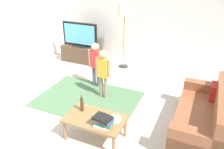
{
  "coord_description": "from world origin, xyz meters",
  "views": [
    {
      "loc": [
        1.74,
        -3.32,
        2.72
      ],
      "look_at": [
        0.0,
        0.6,
        0.65
      ],
      "focal_mm": 36.8,
      "sensor_mm": 36.0,
      "label": 1
    }
  ],
  "objects_px": {
    "tv_stand": "(81,54)",
    "tv_remote": "(101,114)",
    "child_near_tv": "(96,61)",
    "floor_lamp": "(124,13)",
    "bottle": "(82,104)",
    "book_stack": "(103,121)",
    "couch": "(205,119)",
    "child_center": "(103,70)",
    "coffee_table": "(95,120)",
    "plate": "(115,119)",
    "tv": "(80,35)"
  },
  "relations": [
    {
      "from": "couch",
      "to": "tv_remote",
      "type": "bearing_deg",
      "value": -154.17
    },
    {
      "from": "tv",
      "to": "plate",
      "type": "height_order",
      "value": "tv"
    },
    {
      "from": "tv_stand",
      "to": "couch",
      "type": "distance_m",
      "value": 4.17
    },
    {
      "from": "couch",
      "to": "child_center",
      "type": "distance_m",
      "value": 2.21
    },
    {
      "from": "tv_stand",
      "to": "tv_remote",
      "type": "bearing_deg",
      "value": -53.57
    },
    {
      "from": "book_stack",
      "to": "plate",
      "type": "relative_size",
      "value": 1.43
    },
    {
      "from": "child_center",
      "to": "coffee_table",
      "type": "bearing_deg",
      "value": -69.93
    },
    {
      "from": "coffee_table",
      "to": "plate",
      "type": "relative_size",
      "value": 4.55
    },
    {
      "from": "tv",
      "to": "couch",
      "type": "xyz_separation_m",
      "value": [
        3.67,
        -1.96,
        -0.56
      ]
    },
    {
      "from": "tv_stand",
      "to": "tv_remote",
      "type": "relative_size",
      "value": 7.06
    },
    {
      "from": "child_near_tv",
      "to": "tv_remote",
      "type": "distance_m",
      "value": 1.83
    },
    {
      "from": "tv_stand",
      "to": "couch",
      "type": "xyz_separation_m",
      "value": [
        3.67,
        -1.99,
        0.05
      ]
    },
    {
      "from": "tv_stand",
      "to": "child_near_tv",
      "type": "relative_size",
      "value": 1.09
    },
    {
      "from": "book_stack",
      "to": "child_center",
      "type": "bearing_deg",
      "value": 116.0
    },
    {
      "from": "floor_lamp",
      "to": "child_center",
      "type": "relative_size",
      "value": 1.6
    },
    {
      "from": "child_center",
      "to": "plate",
      "type": "xyz_separation_m",
      "value": [
        0.79,
        -1.19,
        -0.24
      ]
    },
    {
      "from": "book_stack",
      "to": "bottle",
      "type": "height_order",
      "value": "bottle"
    },
    {
      "from": "tv",
      "to": "child_near_tv",
      "type": "xyz_separation_m",
      "value": [
        1.13,
        -1.18,
        -0.19
      ]
    },
    {
      "from": "child_near_tv",
      "to": "tv_remote",
      "type": "height_order",
      "value": "child_near_tv"
    },
    {
      "from": "couch",
      "to": "floor_lamp",
      "type": "bearing_deg",
      "value": 137.77
    },
    {
      "from": "coffee_table",
      "to": "tv_remote",
      "type": "height_order",
      "value": "tv_remote"
    },
    {
      "from": "tv_stand",
      "to": "coffee_table",
      "type": "height_order",
      "value": "tv_stand"
    },
    {
      "from": "couch",
      "to": "child_near_tv",
      "type": "distance_m",
      "value": 2.68
    },
    {
      "from": "coffee_table",
      "to": "book_stack",
      "type": "bearing_deg",
      "value": -29.48
    },
    {
      "from": "couch",
      "to": "tv_remote",
      "type": "relative_size",
      "value": 10.59
    },
    {
      "from": "couch",
      "to": "book_stack",
      "type": "xyz_separation_m",
      "value": [
        -1.46,
        -1.03,
        0.22
      ]
    },
    {
      "from": "book_stack",
      "to": "plate",
      "type": "height_order",
      "value": "book_stack"
    },
    {
      "from": "bottle",
      "to": "tv_remote",
      "type": "relative_size",
      "value": 1.78
    },
    {
      "from": "couch",
      "to": "plate",
      "type": "relative_size",
      "value": 8.18
    },
    {
      "from": "tv",
      "to": "child_center",
      "type": "relative_size",
      "value": 0.99
    },
    {
      "from": "floor_lamp",
      "to": "plate",
      "type": "relative_size",
      "value": 8.09
    },
    {
      "from": "floor_lamp",
      "to": "coffee_table",
      "type": "distance_m",
      "value": 3.33
    },
    {
      "from": "floor_lamp",
      "to": "tv_remote",
      "type": "bearing_deg",
      "value": -75.96
    },
    {
      "from": "coffee_table",
      "to": "couch",
      "type": "bearing_deg",
      "value": 28.43
    },
    {
      "from": "coffee_table",
      "to": "child_near_tv",
      "type": "bearing_deg",
      "value": 117.12
    },
    {
      "from": "floor_lamp",
      "to": "bottle",
      "type": "distance_m",
      "value": 3.13
    },
    {
      "from": "tv_stand",
      "to": "couch",
      "type": "relative_size",
      "value": 0.67
    },
    {
      "from": "child_center",
      "to": "floor_lamp",
      "type": "bearing_deg",
      "value": 96.85
    },
    {
      "from": "tv",
      "to": "floor_lamp",
      "type": "bearing_deg",
      "value": 7.49
    },
    {
      "from": "child_near_tv",
      "to": "book_stack",
      "type": "height_order",
      "value": "child_near_tv"
    },
    {
      "from": "tv_stand",
      "to": "bottle",
      "type": "distance_m",
      "value": 3.28
    },
    {
      "from": "tv_remote",
      "to": "child_near_tv",
      "type": "bearing_deg",
      "value": 87.57
    },
    {
      "from": "tv_stand",
      "to": "floor_lamp",
      "type": "bearing_deg",
      "value": 6.59
    },
    {
      "from": "child_center",
      "to": "bottle",
      "type": "relative_size",
      "value": 3.68
    },
    {
      "from": "tv_remote",
      "to": "plate",
      "type": "relative_size",
      "value": 0.77
    },
    {
      "from": "floor_lamp",
      "to": "tv_remote",
      "type": "relative_size",
      "value": 10.47
    },
    {
      "from": "tv",
      "to": "tv_remote",
      "type": "bearing_deg",
      "value": -53.36
    },
    {
      "from": "tv_stand",
      "to": "floor_lamp",
      "type": "height_order",
      "value": "floor_lamp"
    },
    {
      "from": "tv_stand",
      "to": "child_near_tv",
      "type": "xyz_separation_m",
      "value": [
        1.13,
        -1.2,
        0.42
      ]
    },
    {
      "from": "bottle",
      "to": "tv_remote",
      "type": "xyz_separation_m",
      "value": [
        0.35,
        0.02,
        -0.12
      ]
    }
  ]
}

